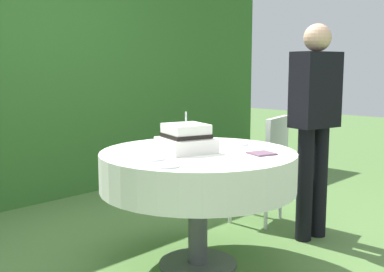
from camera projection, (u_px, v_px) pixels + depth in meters
name	position (u px, v px, depth m)	size (l,w,h in m)	color
ground_plane	(198.00, 265.00, 3.18)	(20.00, 20.00, 0.00)	#547A3D
foliage_hedge	(15.00, 86.00, 4.64)	(6.72, 0.65, 2.21)	#336628
cake_table	(198.00, 171.00, 3.09)	(1.25, 1.25, 0.76)	#4C4C51
wedding_cake	(186.00, 139.00, 3.05)	(0.39, 0.39, 0.26)	white
serving_plate_near	(208.00, 140.00, 3.52)	(0.12, 0.12, 0.01)	white
serving_plate_far	(153.00, 159.00, 2.80)	(0.14, 0.14, 0.01)	white
serving_plate_left	(167.00, 166.00, 2.60)	(0.14, 0.14, 0.01)	white
serving_plate_right	(241.00, 144.00, 3.33)	(0.10, 0.10, 0.01)	white
napkin_stack	(262.00, 153.00, 2.97)	(0.14, 0.14, 0.01)	#6B4C60
garden_chair	(265.00, 159.00, 3.98)	(0.47, 0.47, 0.89)	white
standing_person	(315.00, 117.00, 3.56)	(0.39, 0.27, 1.60)	black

